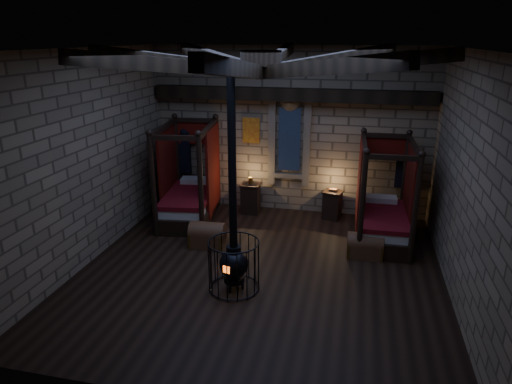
% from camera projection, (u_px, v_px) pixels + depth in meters
% --- Properties ---
extents(room, '(7.02, 7.02, 4.29)m').
position_uv_depth(room, '(262.00, 76.00, 7.87)').
color(room, black).
rests_on(room, ground).
extents(bed_left, '(1.49, 2.41, 2.38)m').
position_uv_depth(bed_left, '(190.00, 196.00, 11.48)').
color(bed_left, black).
rests_on(bed_left, ground).
extents(bed_right, '(1.19, 2.19, 2.25)m').
position_uv_depth(bed_right, '(382.00, 216.00, 10.27)').
color(bed_right, black).
rests_on(bed_right, ground).
extents(trunk_left, '(0.79, 0.52, 0.56)m').
position_uv_depth(trunk_left, '(208.00, 235.00, 10.02)').
color(trunk_left, brown).
rests_on(trunk_left, ground).
extents(trunk_right, '(0.74, 0.48, 0.53)m').
position_uv_depth(trunk_right, '(365.00, 246.00, 9.54)').
color(trunk_right, brown).
rests_on(trunk_right, ground).
extents(nightstand_left, '(0.50, 0.48, 0.97)m').
position_uv_depth(nightstand_left, '(251.00, 198.00, 11.86)').
color(nightstand_left, black).
rests_on(nightstand_left, ground).
extents(nightstand_right, '(0.54, 0.52, 0.79)m').
position_uv_depth(nightstand_right, '(332.00, 205.00, 11.49)').
color(nightstand_right, black).
rests_on(nightstand_right, ground).
extents(stove, '(0.93, 0.93, 4.05)m').
position_uv_depth(stove, '(234.00, 260.00, 8.19)').
color(stove, black).
rests_on(stove, ground).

